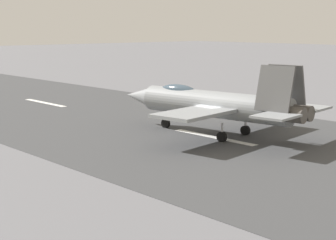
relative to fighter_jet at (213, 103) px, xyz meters
name	(u,v)px	position (x,y,z in m)	size (l,w,h in m)	color
ground_plane	(211,137)	(-0.34, 0.55, -2.49)	(400.00, 400.00, 0.00)	slate
runway_strip	(211,137)	(-0.36, 0.55, -2.48)	(240.00, 26.00, 0.02)	#3F4042
fighter_jet	(213,103)	(0.00, 0.00, 0.00)	(17.62, 14.02, 5.69)	gray
crew_person	(179,100)	(12.35, -8.07, -1.71)	(0.61, 0.47, 1.56)	#1E2338
marker_cone_mid	(252,107)	(6.31, -12.51, -2.21)	(0.44, 0.44, 0.55)	orange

